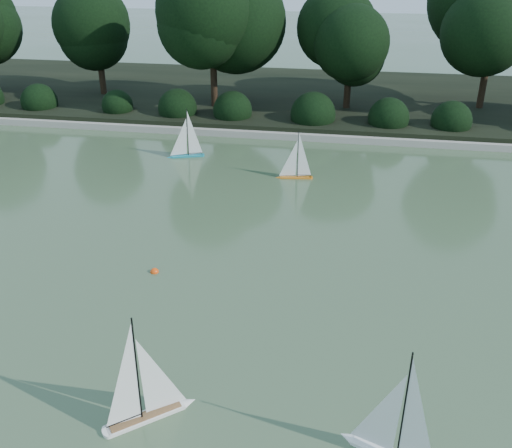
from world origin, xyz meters
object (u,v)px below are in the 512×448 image
(sailboat_white_a, at_px, (387,438))
(race_buoy, at_px, (155,272))
(sailboat_white_b, at_px, (151,400))
(sailboat_teal, at_px, (184,149))
(sailboat_orange, at_px, (293,170))

(sailboat_white_a, relative_size, race_buoy, 10.66)
(sailboat_white_b, xyz_separation_m, race_buoy, (-1.02, 3.02, -0.24))
(sailboat_teal, bearing_deg, sailboat_orange, -18.46)
(sailboat_white_b, bearing_deg, sailboat_orange, 84.33)
(sailboat_teal, distance_m, race_buoy, 5.55)
(sailboat_teal, height_order, race_buoy, sailboat_teal)
(sailboat_orange, bearing_deg, sailboat_white_b, -95.67)
(sailboat_white_b, bearing_deg, sailboat_white_a, -2.16)
(sailboat_white_a, bearing_deg, sailboat_teal, 118.75)
(sailboat_white_b, relative_size, race_buoy, 10.89)
(sailboat_orange, relative_size, sailboat_teal, 0.91)
(sailboat_orange, bearing_deg, sailboat_white_a, -76.32)
(sailboat_white_a, xyz_separation_m, sailboat_teal, (-4.70, 8.56, -0.03))
(sailboat_orange, xyz_separation_m, race_buoy, (-1.76, -4.49, -0.19))
(sailboat_teal, bearing_deg, sailboat_white_a, -61.25)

